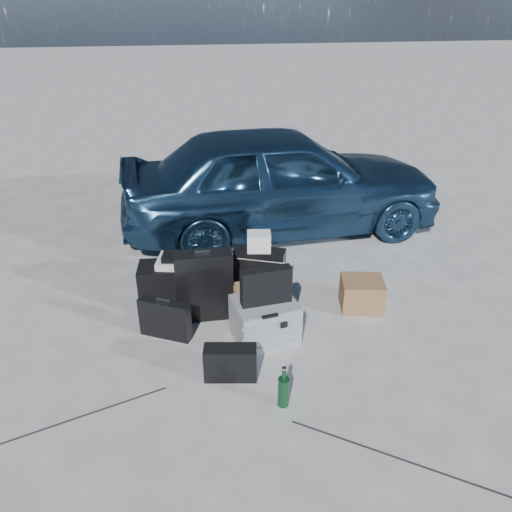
{
  "coord_description": "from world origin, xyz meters",
  "views": [
    {
      "loc": [
        -0.47,
        -3.31,
        2.76
      ],
      "look_at": [
        0.25,
        0.85,
        0.54
      ],
      "focal_mm": 35.0,
      "sensor_mm": 36.0,
      "label": 1
    }
  ],
  "objects_px": {
    "suitcase_left": "(204,286)",
    "suitcase_right": "(260,276)",
    "car": "(281,179)",
    "duffel_bag": "(180,282)",
    "briefcase": "(165,319)",
    "cardboard_box": "(362,294)",
    "green_bottle": "(284,387)",
    "pelican_case": "(265,320)"
  },
  "relations": [
    {
      "from": "briefcase",
      "to": "green_bottle",
      "type": "relative_size",
      "value": 1.39
    },
    {
      "from": "car",
      "to": "suitcase_left",
      "type": "xyz_separation_m",
      "value": [
        -1.14,
        -1.88,
        -0.34
      ]
    },
    {
      "from": "car",
      "to": "briefcase",
      "type": "height_order",
      "value": "car"
    },
    {
      "from": "pelican_case",
      "to": "cardboard_box",
      "type": "distance_m",
      "value": 1.09
    },
    {
      "from": "car",
      "to": "cardboard_box",
      "type": "relative_size",
      "value": 9.94
    },
    {
      "from": "briefcase",
      "to": "suitcase_left",
      "type": "xyz_separation_m",
      "value": [
        0.38,
        0.26,
        0.16
      ]
    },
    {
      "from": "car",
      "to": "pelican_case",
      "type": "xyz_separation_m",
      "value": [
        -0.64,
        -2.32,
        -0.49
      ]
    },
    {
      "from": "duffel_bag",
      "to": "cardboard_box",
      "type": "relative_size",
      "value": 1.97
    },
    {
      "from": "duffel_bag",
      "to": "cardboard_box",
      "type": "distance_m",
      "value": 1.81
    },
    {
      "from": "briefcase",
      "to": "suitcase_left",
      "type": "height_order",
      "value": "suitcase_left"
    },
    {
      "from": "suitcase_left",
      "to": "duffel_bag",
      "type": "relative_size",
      "value": 0.86
    },
    {
      "from": "suitcase_right",
      "to": "duffel_bag",
      "type": "relative_size",
      "value": 0.74
    },
    {
      "from": "car",
      "to": "duffel_bag",
      "type": "bearing_deg",
      "value": 135.41
    },
    {
      "from": "briefcase",
      "to": "green_bottle",
      "type": "height_order",
      "value": "briefcase"
    },
    {
      "from": "duffel_bag",
      "to": "green_bottle",
      "type": "height_order",
      "value": "duffel_bag"
    },
    {
      "from": "suitcase_left",
      "to": "duffel_bag",
      "type": "xyz_separation_m",
      "value": [
        -0.23,
        0.34,
        -0.14
      ]
    },
    {
      "from": "suitcase_left",
      "to": "green_bottle",
      "type": "bearing_deg",
      "value": -69.13
    },
    {
      "from": "suitcase_left",
      "to": "suitcase_right",
      "type": "height_order",
      "value": "suitcase_left"
    },
    {
      "from": "car",
      "to": "suitcase_right",
      "type": "xyz_separation_m",
      "value": [
        -0.58,
        -1.72,
        -0.39
      ]
    },
    {
      "from": "car",
      "to": "pelican_case",
      "type": "height_order",
      "value": "car"
    },
    {
      "from": "duffel_bag",
      "to": "car",
      "type": "bearing_deg",
      "value": 53.02
    },
    {
      "from": "green_bottle",
      "to": "duffel_bag",
      "type": "bearing_deg",
      "value": 113.53
    },
    {
      "from": "pelican_case",
      "to": "green_bottle",
      "type": "relative_size",
      "value": 1.56
    },
    {
      "from": "car",
      "to": "duffel_bag",
      "type": "distance_m",
      "value": 2.11
    },
    {
      "from": "briefcase",
      "to": "suitcase_right",
      "type": "relative_size",
      "value": 0.81
    },
    {
      "from": "pelican_case",
      "to": "suitcase_right",
      "type": "height_order",
      "value": "suitcase_right"
    },
    {
      "from": "car",
      "to": "suitcase_left",
      "type": "relative_size",
      "value": 5.84
    },
    {
      "from": "car",
      "to": "suitcase_right",
      "type": "height_order",
      "value": "car"
    },
    {
      "from": "car",
      "to": "suitcase_left",
      "type": "bearing_deg",
      "value": 145.82
    },
    {
      "from": "suitcase_right",
      "to": "green_bottle",
      "type": "bearing_deg",
      "value": -70.52
    },
    {
      "from": "suitcase_left",
      "to": "suitcase_right",
      "type": "xyz_separation_m",
      "value": [
        0.56,
        0.17,
        -0.05
      ]
    },
    {
      "from": "cardboard_box",
      "to": "suitcase_right",
      "type": "bearing_deg",
      "value": 164.75
    },
    {
      "from": "car",
      "to": "duffel_bag",
      "type": "xyz_separation_m",
      "value": [
        -1.36,
        -1.54,
        -0.48
      ]
    },
    {
      "from": "car",
      "to": "pelican_case",
      "type": "relative_size",
      "value": 7.48
    },
    {
      "from": "suitcase_left",
      "to": "green_bottle",
      "type": "distance_m",
      "value": 1.37
    },
    {
      "from": "green_bottle",
      "to": "briefcase",
      "type": "bearing_deg",
      "value": 130.14
    },
    {
      "from": "briefcase",
      "to": "cardboard_box",
      "type": "relative_size",
      "value": 1.18
    },
    {
      "from": "car",
      "to": "suitcase_left",
      "type": "height_order",
      "value": "car"
    },
    {
      "from": "car",
      "to": "green_bottle",
      "type": "height_order",
      "value": "car"
    },
    {
      "from": "briefcase",
      "to": "suitcase_left",
      "type": "relative_size",
      "value": 0.69
    },
    {
      "from": "pelican_case",
      "to": "duffel_bag",
      "type": "height_order",
      "value": "duffel_bag"
    },
    {
      "from": "briefcase",
      "to": "car",
      "type": "bearing_deg",
      "value": 82.69
    }
  ]
}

